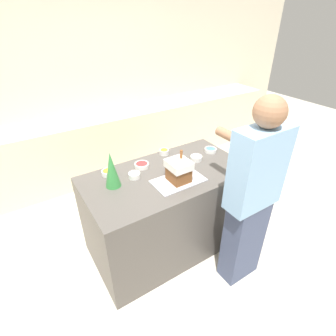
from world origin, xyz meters
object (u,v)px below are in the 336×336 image
Objects in this scene: decorative_tree at (112,170)px; candy_bowl_beside_tree at (164,152)px; baking_tray at (178,181)px; gingerbread_house at (179,170)px; candy_bowl_far_left at (108,172)px; person at (251,198)px; candy_bowl_center_rear at (196,158)px; candy_bowl_near_tray_right at (134,175)px; candy_bowl_front_corner at (210,150)px; candy_bowl_behind_tray at (142,165)px.

candy_bowl_beside_tree is (0.67, 0.25, -0.13)m from decorative_tree.
candy_bowl_beside_tree reaches higher than baking_tray.
baking_tray is 0.11m from gingerbread_house.
gingerbread_house is 0.52m from candy_bowl_beside_tree.
person reaches higher than candy_bowl_far_left.
decorative_tree is 2.76× the size of candy_bowl_center_rear.
gingerbread_house reaches higher than candy_bowl_near_tray_right.
baking_tray is 0.65m from candy_bowl_far_left.
gingerbread_house is 2.79× the size of candy_bowl_beside_tree.
gingerbread_house is 0.41m from candy_bowl_near_tray_right.
baking_tray is 3.66× the size of candy_bowl_front_corner.
baking_tray is 0.59m from decorative_tree.
candy_bowl_center_rear is at bearing -18.69° from candy_bowl_behind_tray.
candy_bowl_behind_tray is at bearing -8.14° from candy_bowl_far_left.
decorative_tree is 2.32× the size of candy_bowl_behind_tray.
decorative_tree is (-0.51, 0.24, 0.16)m from baking_tray.
candy_bowl_center_rear reaches higher than candy_bowl_behind_tray.
decorative_tree is at bearing -175.51° from candy_bowl_near_tray_right.
candy_bowl_front_corner is (0.60, 0.27, -0.09)m from gingerbread_house.
candy_bowl_beside_tree is 0.78× the size of candy_bowl_front_corner.
candy_bowl_center_rear is 0.99× the size of candy_bowl_far_left.
candy_bowl_beside_tree is at bearing 100.90° from person.
candy_bowl_center_rear is at bearing -4.17° from candy_bowl_near_tray_right.
person reaches higher than candy_bowl_front_corner.
gingerbread_house is (0.00, 0.00, 0.11)m from baking_tray.
candy_bowl_behind_tray is at bearing 119.46° from person.
candy_bowl_beside_tree is (0.64, 0.06, 0.00)m from candy_bowl_far_left.
gingerbread_house is 2.17× the size of candy_bowl_front_corner.
candy_bowl_near_tray_right is at bearing -137.93° from candy_bowl_behind_tray.
gingerbread_house reaches higher than candy_bowl_behind_tray.
baking_tray is 0.26× the size of person.
candy_bowl_center_rear is (0.36, 0.21, -0.09)m from gingerbread_house.
decorative_tree reaches higher than candy_bowl_far_left.
baking_tray is at bearing 124.21° from person.
person is at bearing -48.78° from candy_bowl_far_left.
candy_bowl_beside_tree is 1.03m from person.
candy_bowl_near_tray_right is (-0.66, 0.05, 0.00)m from candy_bowl_center_rear.
decorative_tree is at bearing 154.52° from baking_tray.
candy_bowl_front_corner is (1.11, 0.03, -0.14)m from decorative_tree.
gingerbread_house reaches higher than candy_bowl_far_left.
person reaches higher than candy_bowl_beside_tree.
candy_bowl_behind_tray reaches higher than baking_tray.
candy_bowl_beside_tree is (0.16, 0.49, 0.02)m from baking_tray.
candy_bowl_front_corner is 1.19× the size of candy_bowl_near_tray_right.
candy_bowl_near_tray_right is (-0.30, 0.26, -0.09)m from gingerbread_house.
candy_bowl_near_tray_right is 1.02m from person.
person reaches higher than candy_bowl_near_tray_right.
candy_bowl_center_rear is 0.07× the size of person.
candy_bowl_behind_tray is (-0.16, 0.39, 0.02)m from baking_tray.
candy_bowl_center_rear is at bearing 30.19° from gingerbread_house.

